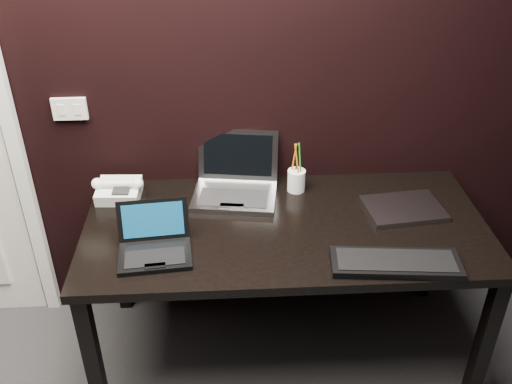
{
  "coord_description": "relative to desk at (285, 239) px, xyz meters",
  "views": [
    {
      "loc": [
        0.06,
        -0.56,
        2.13
      ],
      "look_at": [
        0.17,
        1.35,
        0.94
      ],
      "focal_mm": 40.0,
      "sensor_mm": 36.0,
      "label": 1
    }
  ],
  "objects": [
    {
      "name": "ext_keyboard",
      "position": [
        0.39,
        -0.3,
        0.09
      ],
      "size": [
        0.5,
        0.21,
        0.03
      ],
      "color": "black",
      "rests_on": "desk"
    },
    {
      "name": "desk",
      "position": [
        0.0,
        0.0,
        0.0
      ],
      "size": [
        1.7,
        0.8,
        0.74
      ],
      "color": "black",
      "rests_on": "ground"
    },
    {
      "name": "closed_laptop",
      "position": [
        0.52,
        0.07,
        0.09
      ],
      "size": [
        0.35,
        0.27,
        0.02
      ],
      "color": "gray",
      "rests_on": "desk"
    },
    {
      "name": "pen_cup",
      "position": [
        0.07,
        0.27,
        0.13
      ],
      "size": [
        0.1,
        0.1,
        0.24
      ],
      "color": "white",
      "rests_on": "desk"
    },
    {
      "name": "silver_laptop",
      "position": [
        -0.21,
        0.25,
        0.13
      ],
      "size": [
        0.41,
        0.38,
        0.25
      ],
      "color": "#98989D",
      "rests_on": "desk"
    },
    {
      "name": "desk_phone",
      "position": [
        -0.73,
        0.25,
        0.12
      ],
      "size": [
        0.23,
        0.18,
        0.11
      ],
      "color": "silver",
      "rests_on": "desk"
    },
    {
      "name": "wall_back",
      "position": [
        -0.3,
        0.4,
        0.64
      ],
      "size": [
        4.0,
        0.0,
        4.0
      ],
      "primitive_type": "plane",
      "rotation": [
        1.57,
        0.0,
        0.0
      ],
      "color": "black",
      "rests_on": "ground"
    },
    {
      "name": "wall_switch",
      "position": [
        -0.92,
        0.39,
        0.46
      ],
      "size": [
        0.15,
        0.02,
        0.1
      ],
      "color": "silver",
      "rests_on": "wall_back"
    },
    {
      "name": "netbook",
      "position": [
        -0.53,
        -0.16,
        0.11
      ],
      "size": [
        0.3,
        0.27,
        0.18
      ],
      "color": "black",
      "rests_on": "desk"
    },
    {
      "name": "mobile_phone",
      "position": [
        -0.63,
        0.03,
        0.11
      ],
      "size": [
        0.06,
        0.06,
        0.09
      ],
      "color": "black",
      "rests_on": "desk"
    }
  ]
}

